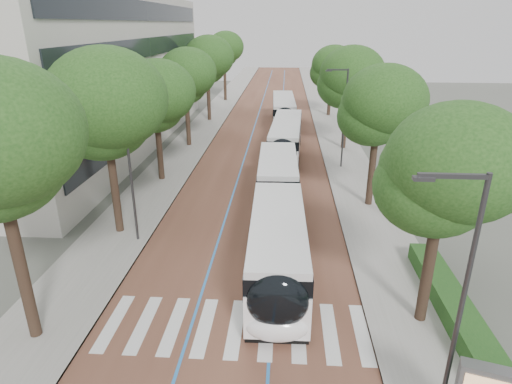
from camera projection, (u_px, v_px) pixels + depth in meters
ground at (227, 345)px, 16.22m from camera, size 160.00×160.00×0.00m
road at (269, 121)px, 53.33m from camera, size 11.00×140.00×0.02m
sidewalk_left at (210, 120)px, 53.79m from camera, size 4.00×140.00×0.12m
sidewalk_right at (330, 122)px, 52.84m from camera, size 4.00×140.00×0.12m
kerb_left at (225, 120)px, 53.67m from camera, size 0.20×140.00×0.14m
kerb_right at (314, 121)px, 52.96m from camera, size 0.20×140.00×0.14m
zebra_crossing at (236, 328)px, 17.13m from camera, size 10.55×3.60×0.01m
lane_line_left at (256, 121)px, 53.43m from camera, size 0.12×126.00×0.01m
lane_line_right at (282, 121)px, 53.23m from camera, size 0.12×126.00×0.01m
office_building at (62, 73)px, 40.86m from camera, size 18.11×40.00×14.00m
hedge at (477, 346)px, 15.46m from camera, size 1.20×14.00×0.80m
streetlight_near at (458, 291)px, 11.25m from camera, size 1.82×0.20×8.00m
streetlight_far at (343, 111)px, 34.45m from camera, size 1.82×0.20×8.00m
lamp_post_left at (130, 171)px, 22.52m from camera, size 0.14×0.14×8.00m
trees_left at (175, 78)px, 36.43m from camera, size 6.24×60.54×9.97m
trees_right at (353, 88)px, 36.17m from camera, size 5.97×47.33×9.06m
lead_bus at (278, 215)px, 23.42m from camera, size 2.90×18.44×3.20m
bus_queued_0 at (286, 140)px, 38.39m from camera, size 3.10×12.50×3.20m
bus_queued_1 at (284, 112)px, 50.66m from camera, size 2.91×12.47×3.20m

